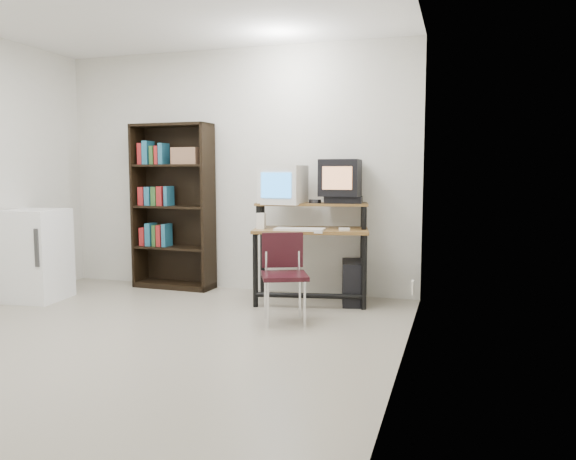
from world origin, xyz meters
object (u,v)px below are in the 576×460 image
(computer_desk, at_px, (311,234))
(crt_tv, at_px, (340,178))
(pc_tower, at_px, (353,282))
(bookshelf, at_px, (174,205))
(school_chair, at_px, (284,268))
(mini_fridge, at_px, (35,255))
(crt_monitor, at_px, (283,185))

(computer_desk, bearing_deg, crt_tv, 20.62)
(pc_tower, xyz_separation_m, bookshelf, (-2.05, 0.19, 0.72))
(school_chair, height_order, bookshelf, bookshelf)
(bookshelf, xyz_separation_m, mini_fridge, (-1.04, -0.96, -0.47))
(crt_tv, bearing_deg, bookshelf, 174.40)
(crt_tv, bearing_deg, crt_monitor, -168.90)
(pc_tower, height_order, mini_fridge, mini_fridge)
(pc_tower, bearing_deg, crt_tv, 135.62)
(crt_tv, bearing_deg, pc_tower, -34.79)
(crt_tv, height_order, mini_fridge, crt_tv)
(bookshelf, distance_m, mini_fridge, 1.50)
(crt_monitor, xyz_separation_m, bookshelf, (-1.34, 0.23, -0.23))
(pc_tower, relative_size, mini_fridge, 0.49)
(mini_fridge, bearing_deg, school_chair, -6.27)
(crt_monitor, bearing_deg, school_chair, -70.07)
(computer_desk, height_order, pc_tower, computer_desk)
(crt_tv, height_order, pc_tower, crt_tv)
(crt_tv, bearing_deg, mini_fridge, -166.28)
(pc_tower, distance_m, bookshelf, 2.18)
(mini_fridge, bearing_deg, bookshelf, 37.28)
(crt_monitor, bearing_deg, bookshelf, 172.38)
(crt_monitor, bearing_deg, computer_desk, -2.41)
(mini_fridge, bearing_deg, crt_monitor, 11.69)
(computer_desk, xyz_separation_m, mini_fridge, (-2.68, -0.71, -0.22))
(crt_monitor, bearing_deg, pc_tower, 5.22)
(school_chair, distance_m, bookshelf, 1.94)
(computer_desk, bearing_deg, crt_monitor, 164.22)
(mini_fridge, bearing_deg, crt_tv, 11.10)
(crt_monitor, xyz_separation_m, crt_tv, (0.55, 0.14, 0.07))
(school_chair, relative_size, mini_fridge, 0.83)
(school_chair, bearing_deg, crt_monitor, 84.53)
(computer_desk, relative_size, crt_tv, 2.99)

